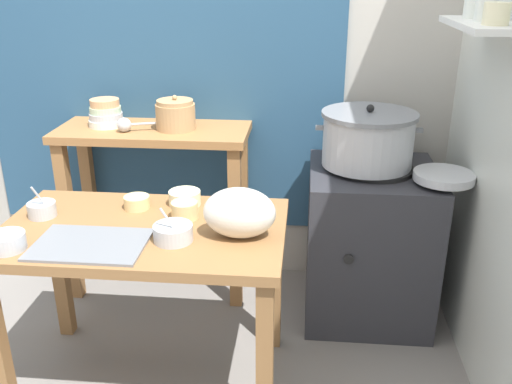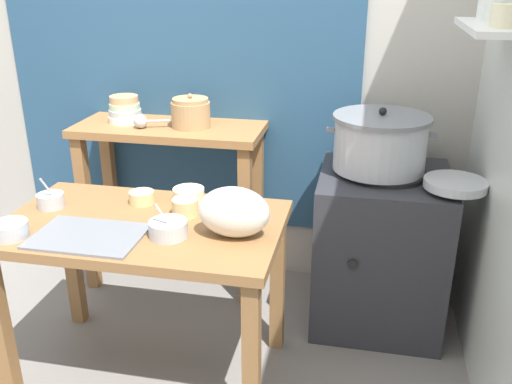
% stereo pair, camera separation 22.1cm
% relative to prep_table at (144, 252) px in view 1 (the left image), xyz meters
% --- Properties ---
extents(wall_back, '(4.40, 0.12, 2.60)m').
position_rel_prep_table_xyz_m(wall_back, '(0.09, 1.01, 0.69)').
color(wall_back, '#B2ADA3').
rests_on(wall_back, ground).
extents(prep_table, '(1.10, 0.66, 0.72)m').
position_rel_prep_table_xyz_m(prep_table, '(0.00, 0.00, 0.00)').
color(prep_table, olive).
rests_on(prep_table, ground).
extents(back_shelf_table, '(0.96, 0.40, 0.90)m').
position_rel_prep_table_xyz_m(back_shelf_table, '(-0.15, 0.75, 0.07)').
color(back_shelf_table, '#9E6B3D').
rests_on(back_shelf_table, ground).
extents(stove_block, '(0.60, 0.61, 0.78)m').
position_rel_prep_table_xyz_m(stove_block, '(0.94, 0.62, -0.23)').
color(stove_block, '#2D2D33').
rests_on(stove_block, ground).
extents(steamer_pot, '(0.49, 0.44, 0.29)m').
position_rel_prep_table_xyz_m(steamer_pot, '(0.90, 0.64, 0.30)').
color(steamer_pot, '#B7BABF').
rests_on(steamer_pot, stove_block).
extents(clay_pot, '(0.19, 0.19, 0.17)m').
position_rel_prep_table_xyz_m(clay_pot, '(-0.03, 0.75, 0.36)').
color(clay_pot, tan).
rests_on(clay_pot, back_shelf_table).
extents(bowl_stack_enamel, '(0.18, 0.18, 0.14)m').
position_rel_prep_table_xyz_m(bowl_stack_enamel, '(-0.39, 0.77, 0.35)').
color(bowl_stack_enamel, silver).
rests_on(bowl_stack_enamel, back_shelf_table).
extents(ladle, '(0.26, 0.11, 0.07)m').
position_rel_prep_table_xyz_m(ladle, '(-0.26, 0.68, 0.33)').
color(ladle, '#B7BABF').
rests_on(ladle, back_shelf_table).
extents(serving_tray, '(0.40, 0.28, 0.01)m').
position_rel_prep_table_xyz_m(serving_tray, '(-0.14, -0.17, 0.12)').
color(serving_tray, slate).
rests_on(serving_tray, prep_table).
extents(plastic_bag, '(0.27, 0.17, 0.19)m').
position_rel_prep_table_xyz_m(plastic_bag, '(0.39, -0.05, 0.21)').
color(plastic_bag, silver).
rests_on(plastic_bag, prep_table).
extents(wide_pan, '(0.26, 0.26, 0.04)m').
position_rel_prep_table_xyz_m(wide_pan, '(1.23, 0.46, 0.19)').
color(wide_pan, '#B7BABF').
rests_on(wide_pan, stove_block).
extents(prep_bowl_0, '(0.11, 0.11, 0.14)m').
position_rel_prep_table_xyz_m(prep_bowl_0, '(-0.42, 0.06, 0.14)').
color(prep_bowl_0, '#B7BABF').
rests_on(prep_bowl_0, prep_table).
extents(prep_bowl_1, '(0.13, 0.13, 0.06)m').
position_rel_prep_table_xyz_m(prep_bowl_1, '(0.12, 0.23, 0.14)').
color(prep_bowl_1, beige).
rests_on(prep_bowl_1, prep_table).
extents(prep_bowl_2, '(0.11, 0.11, 0.07)m').
position_rel_prep_table_xyz_m(prep_bowl_2, '(0.15, 0.09, 0.15)').
color(prep_bowl_2, '#E5C684').
rests_on(prep_bowl_2, prep_table).
extents(prep_bowl_3, '(0.13, 0.13, 0.06)m').
position_rel_prep_table_xyz_m(prep_bowl_3, '(-0.42, -0.23, 0.14)').
color(prep_bowl_3, '#B7BABF').
rests_on(prep_bowl_3, prep_table).
extents(prep_bowl_4, '(0.11, 0.11, 0.05)m').
position_rel_prep_table_xyz_m(prep_bowl_4, '(-0.07, 0.17, 0.14)').
color(prep_bowl_4, '#E5C684').
rests_on(prep_bowl_4, prep_table).
extents(prep_bowl_5, '(0.14, 0.14, 0.14)m').
position_rel_prep_table_xyz_m(prep_bowl_5, '(0.15, -0.10, 0.14)').
color(prep_bowl_5, '#B7BABF').
rests_on(prep_bowl_5, prep_table).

